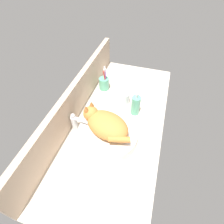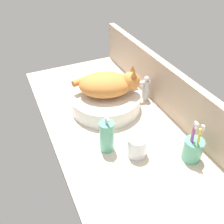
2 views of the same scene
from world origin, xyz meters
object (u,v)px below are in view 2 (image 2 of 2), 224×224
Objects in this scene: sink_basin at (106,101)px; cat at (108,84)px; soap_dispenser at (107,136)px; toothbrush_cup at (193,149)px; water_glass at (137,147)px; faucet at (144,88)px.

cat reaches higher than sink_basin.
toothbrush_cup is (18.55, 28.10, -1.87)cm from soap_dispenser.
sink_basin is at bearing 177.93° from water_glass.
toothbrush_cup reaches higher than water_glass.
faucet is at bearing 127.94° from soap_dispenser.
soap_dispenser is at bearing -52.06° from faucet.
soap_dispenser is (24.42, -31.33, -0.27)cm from faucet.
sink_basin is 3.89× the size of water_glass.
faucet is 43.15cm from toothbrush_cup.
soap_dispenser is at bearing -123.43° from toothbrush_cup.
toothbrush_cup is at bearing 56.57° from soap_dispenser.
water_glass is at bearing -2.07° from sink_basin.
sink_basin is at bearing -94.68° from faucet.
sink_basin is 1.84× the size of toothbrush_cup.
water_glass is at bearing 51.46° from soap_dispenser.
faucet is 0.79× the size of soap_dispenser.
soap_dispenser is at bearing -22.49° from sink_basin.
water_glass is at bearing -120.52° from toothbrush_cup.
cat is 1.76× the size of soap_dispenser.
toothbrush_cup is at bearing 59.48° from water_glass.
sink_basin is 20.86cm from faucet.
cat reaches higher than soap_dispenser.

